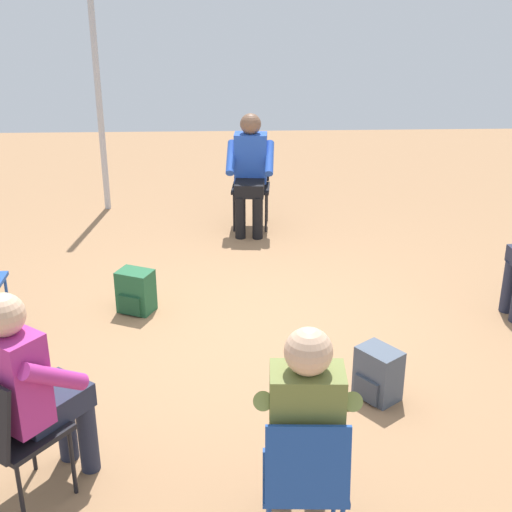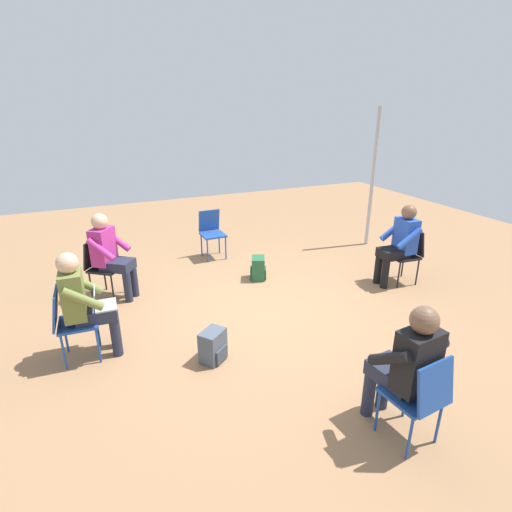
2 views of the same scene
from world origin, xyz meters
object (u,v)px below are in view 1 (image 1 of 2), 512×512
Objects in this scene: person_in_magenta at (30,382)px; backpack_by_empty_chair at (136,294)px; chair_southwest at (8,430)px; chair_north at (251,181)px; person_with_laptop at (305,421)px; backpack_near_laptop_user at (378,376)px; chair_south at (305,477)px; person_in_blue at (250,167)px.

person_in_magenta is 2.23m from backpack_by_empty_chair.
chair_southwest is 4.55m from chair_north.
person_with_laptop is (0.12, -4.58, 0.20)m from chair_north.
person_with_laptop is 1.00× the size of person_in_magenta.
chair_southwest reaches higher than backpack_near_laptop_user.
chair_southwest is 1.53m from person_with_laptop.
person_with_laptop reaches higher than backpack_near_laptop_user.
chair_south is 2.94m from backpack_by_empty_chair.
chair_north is 0.69× the size of person_with_laptop.
chair_south is 1.55m from backpack_near_laptop_user.
person_with_laptop is 1.46m from backpack_near_laptop_user.
backpack_near_laptop_user is at bearing 108.03° from person_in_blue.
chair_north is 0.69× the size of person_in_blue.
person_with_laptop is (0.01, 0.17, 0.20)m from chair_south.
chair_south and chair_southwest have the same top height.
person_with_laptop is 2.82m from backpack_by_empty_chair.
person_in_blue is (1.37, 4.17, 0.20)m from chair_southwest.
chair_southwest is at bearing -90.00° from person_in_magenta.
person_in_magenta is at bearing -157.87° from backpack_near_laptop_user.
backpack_near_laptop_user is 2.20m from backpack_by_empty_chair.
person_with_laptop is at bearing 27.50° from chair_southwest.
person_in_magenta is 3.44× the size of backpack_by_empty_chair.
person_in_blue is (-0.13, 4.42, 0.00)m from person_with_laptop.
person_in_blue is 1.00× the size of person_in_magenta.
person_in_magenta is (-1.40, 0.38, 0.00)m from person_with_laptop.
person_in_magenta is at bearing 161.18° from chair_south.
chair_southwest is at bearing -155.75° from backpack_near_laptop_user.
person_in_magenta is 2.25m from backpack_near_laptop_user.
chair_southwest is 0.69× the size of person_in_blue.
backpack_by_empty_chair is (-1.13, 2.70, -0.34)m from chair_south.
person_with_laptop reaches higher than chair_south.
chair_south is 1.00× the size of chair_southwest.
chair_south is 0.69× the size of person_in_blue.
chair_north is 4.59m from person_with_laptop.
chair_south is 4.59m from person_in_blue.
person_with_laptop is at bearing -117.47° from backpack_near_laptop_user.
chair_north is 3.48m from backpack_near_laptop_user.
person_in_blue reaches higher than chair_north.
person_with_laptop is 1.45m from person_in_magenta.
backpack_by_empty_chair is (0.26, 2.15, -0.54)m from person_in_magenta.
person_in_blue reaches higher than chair_southwest.
chair_southwest is 0.69× the size of person_with_laptop.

